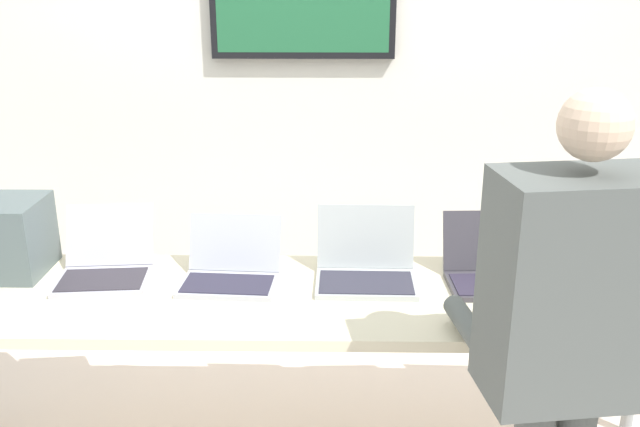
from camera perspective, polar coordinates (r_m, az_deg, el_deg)
The scene contains 10 objects.
back_wall at distance 3.47m, azimuth -0.73°, elevation 8.33°, with size 8.00×0.11×2.42m.
workbench at distance 2.55m, azimuth -1.35°, elevation -7.61°, with size 2.95×0.70×0.77m.
laptop_station_0 at distance 2.76m, azimuth -17.27°, elevation -3.90°, with size 0.37×0.39×0.24m.
laptop_station_1 at distance 2.62m, azimuth -7.37°, elevation -4.53°, with size 0.37×0.33×0.22m.
laptop_station_2 at distance 2.61m, azimuth 3.81°, elevation -4.29°, with size 0.38×0.31×0.26m.
laptop_station_3 at distance 2.68m, azimuth 14.28°, elevation -4.39°, with size 0.37×0.33×0.24m.
laptop_station_4 at distance 2.84m, azimuth 24.01°, elevation -4.07°, with size 0.37×0.32×0.25m.
person at distance 1.99m, azimuth 19.70°, elevation -8.79°, with size 0.50×0.63×1.62m.
coffee_mug at distance 2.42m, azimuth 20.33°, elevation -7.83°, with size 0.07×0.07×0.10m.
paper_sheet at distance 2.52m, azimuth 20.49°, elevation -7.94°, with size 0.28×0.34×0.00m.
Camera 1 is at (0.09, -2.28, 1.87)m, focal length 38.74 mm.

